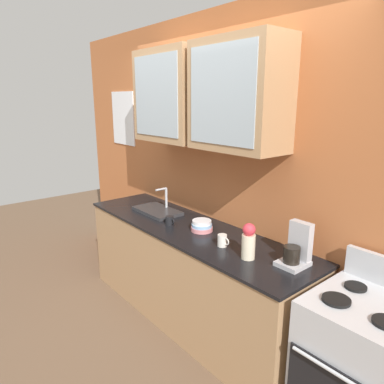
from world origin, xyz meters
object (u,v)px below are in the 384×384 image
at_px(vase, 249,241).
at_px(cup_near_bowls, 222,241).
at_px(bowl_stack, 202,226).
at_px(sink_faucet, 158,210).
at_px(cup_near_sink, 170,221).
at_px(stove_range, 360,372).
at_px(coffee_maker, 296,249).

xyz_separation_m(vase, cup_near_bowls, (-0.26, 0.01, -0.08)).
relative_size(bowl_stack, vase, 0.71).
distance_m(bowl_stack, cup_near_bowls, 0.35).
relative_size(sink_faucet, cup_near_sink, 4.65).
distance_m(bowl_stack, cup_near_sink, 0.31).
bearing_deg(sink_faucet, stove_range, -0.79).
bearing_deg(stove_range, cup_near_sink, -176.96).
xyz_separation_m(sink_faucet, coffee_maker, (1.52, 0.07, 0.09)).
xyz_separation_m(sink_faucet, cup_near_sink, (0.36, -0.12, 0.02)).
height_order(vase, cup_near_sink, vase).
distance_m(stove_range, bowl_stack, 1.48).
distance_m(vase, cup_near_bowls, 0.27).
relative_size(stove_range, sink_faucet, 2.16).
xyz_separation_m(vase, coffee_maker, (0.26, 0.17, -0.02)).
xyz_separation_m(sink_faucet, vase, (1.26, -0.10, 0.11)).
xyz_separation_m(stove_range, cup_near_bowls, (-1.06, -0.06, 0.48)).
height_order(sink_faucet, cup_near_bowls, sink_faucet).
xyz_separation_m(bowl_stack, coffee_maker, (0.87, 0.07, 0.06)).
relative_size(cup_near_bowls, coffee_maker, 0.37).
relative_size(stove_range, coffee_maker, 3.66).
distance_m(sink_faucet, coffee_maker, 1.52).
bearing_deg(cup_near_bowls, stove_range, 3.38).
bearing_deg(cup_near_sink, cup_near_bowls, 2.47).
relative_size(vase, coffee_maker, 0.88).
bearing_deg(vase, sink_faucet, 175.43).
relative_size(vase, cup_near_bowls, 2.41).
height_order(cup_near_sink, cup_near_bowls, cup_near_bowls).
relative_size(bowl_stack, coffee_maker, 0.63).
bearing_deg(coffee_maker, sink_faucet, -177.23).
distance_m(sink_faucet, bowl_stack, 0.65).
distance_m(sink_faucet, cup_near_sink, 0.38).
relative_size(sink_faucet, bowl_stack, 2.70).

